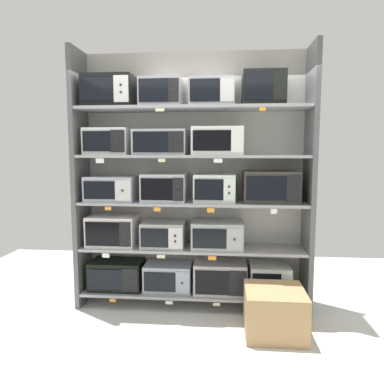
% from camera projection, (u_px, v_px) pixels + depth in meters
% --- Properties ---
extents(ground, '(6.39, 6.00, 0.02)m').
position_uv_depth(ground, '(181.00, 356.00, 3.05)').
color(ground, silver).
extents(back_panel, '(2.59, 0.04, 2.77)m').
position_uv_depth(back_panel, '(194.00, 179.00, 4.12)').
color(back_panel, beige).
rests_on(back_panel, ground).
extents(upright_left, '(0.05, 0.45, 2.77)m').
position_uv_depth(upright_left, '(81.00, 180.00, 3.99)').
color(upright_left, '#5B5B5E').
rests_on(upright_left, ground).
extents(upright_right, '(0.05, 0.45, 2.77)m').
position_uv_depth(upright_right, '(310.00, 181.00, 3.77)').
color(upright_right, '#5B5B5E').
rests_on(upright_right, ground).
extents(shelf_0, '(2.39, 0.45, 0.03)m').
position_uv_depth(shelf_0, '(192.00, 292.00, 4.02)').
color(shelf_0, '#99999E').
rests_on(shelf_0, ground).
extents(microwave_0, '(0.58, 0.36, 0.31)m').
position_uv_depth(microwave_0, '(117.00, 274.00, 4.07)').
color(microwave_0, black).
rests_on(microwave_0, shelf_0).
extents(microwave_1, '(0.51, 0.34, 0.29)m').
position_uv_depth(microwave_1, '(168.00, 277.00, 4.02)').
color(microwave_1, '#98A2AE').
rests_on(microwave_1, shelf_0).
extents(microwave_2, '(0.56, 0.40, 0.33)m').
position_uv_depth(microwave_2, '(220.00, 277.00, 3.96)').
color(microwave_2, '#A4A0A0').
rests_on(microwave_2, shelf_0).
extents(microwave_3, '(0.42, 0.38, 0.32)m').
position_uv_depth(microwave_3, '(269.00, 279.00, 3.92)').
color(microwave_3, silver).
rests_on(microwave_3, shelf_0).
extents(price_tag_0, '(0.07, 0.00, 0.03)m').
position_uv_depth(price_tag_0, '(113.00, 301.00, 3.87)').
color(price_tag_0, orange).
extents(price_tag_1, '(0.08, 0.00, 0.03)m').
position_uv_depth(price_tag_1, '(169.00, 303.00, 3.81)').
color(price_tag_1, white).
extents(price_tag_2, '(0.07, 0.00, 0.03)m').
position_uv_depth(price_tag_2, '(217.00, 304.00, 3.77)').
color(price_tag_2, beige).
extents(shelf_1, '(2.39, 0.45, 0.03)m').
position_uv_depth(shelf_1, '(192.00, 248.00, 3.96)').
color(shelf_1, '#99999E').
extents(microwave_4, '(0.52, 0.40, 0.33)m').
position_uv_depth(microwave_4, '(113.00, 230.00, 4.01)').
color(microwave_4, silver).
rests_on(microwave_4, shelf_1).
extents(microwave_5, '(0.46, 0.42, 0.27)m').
position_uv_depth(microwave_5, '(164.00, 234.00, 3.97)').
color(microwave_5, '#A3A6A2').
rests_on(microwave_5, shelf_1).
extents(microwave_6, '(0.54, 0.43, 0.28)m').
position_uv_depth(microwave_6, '(217.00, 234.00, 3.91)').
color(microwave_6, '#9CA4A5').
rests_on(microwave_6, shelf_1).
extents(price_tag_3, '(0.08, 0.00, 0.05)m').
position_uv_depth(price_tag_3, '(106.00, 256.00, 3.82)').
color(price_tag_3, white).
extents(price_tag_4, '(0.08, 0.00, 0.04)m').
position_uv_depth(price_tag_4, '(161.00, 257.00, 3.77)').
color(price_tag_4, beige).
extents(price_tag_5, '(0.08, 0.00, 0.04)m').
position_uv_depth(price_tag_5, '(212.00, 258.00, 3.72)').
color(price_tag_5, orange).
extents(shelf_2, '(2.39, 0.45, 0.03)m').
position_uv_depth(shelf_2, '(192.00, 203.00, 3.90)').
color(shelf_2, '#99999E').
extents(microwave_7, '(0.52, 0.42, 0.26)m').
position_uv_depth(microwave_7, '(112.00, 188.00, 3.96)').
color(microwave_7, '#B0B3C0').
rests_on(microwave_7, shelf_2).
extents(microwave_8, '(0.47, 0.42, 0.30)m').
position_uv_depth(microwave_8, '(165.00, 187.00, 3.91)').
color(microwave_8, '#B7BDC3').
rests_on(microwave_8, shelf_2).
extents(microwave_9, '(0.43, 0.37, 0.29)m').
position_uv_depth(microwave_9, '(215.00, 188.00, 3.86)').
color(microwave_9, silver).
rests_on(microwave_9, shelf_2).
extents(microwave_10, '(0.57, 0.37, 0.33)m').
position_uv_depth(microwave_10, '(271.00, 187.00, 3.81)').
color(microwave_10, '#34322C').
rests_on(microwave_10, shelf_2).
extents(price_tag_6, '(0.07, 0.00, 0.04)m').
position_uv_depth(price_tag_6, '(108.00, 208.00, 3.76)').
color(price_tag_6, orange).
extents(price_tag_7, '(0.07, 0.00, 0.04)m').
position_uv_depth(price_tag_7, '(157.00, 209.00, 3.71)').
color(price_tag_7, orange).
extents(price_tag_8, '(0.07, 0.00, 0.05)m').
position_uv_depth(price_tag_8, '(211.00, 210.00, 3.66)').
color(price_tag_8, orange).
extents(price_tag_9, '(0.06, 0.00, 0.05)m').
position_uv_depth(price_tag_9, '(274.00, 211.00, 3.61)').
color(price_tag_9, white).
extents(shelf_3, '(2.39, 0.45, 0.03)m').
position_uv_depth(shelf_3, '(192.00, 156.00, 3.85)').
color(shelf_3, '#99999E').
extents(microwave_11, '(0.47, 0.38, 0.28)m').
position_uv_depth(microwave_11, '(109.00, 142.00, 3.91)').
color(microwave_11, silver).
rests_on(microwave_11, shelf_3).
extents(microwave_12, '(0.55, 0.41, 0.26)m').
position_uv_depth(microwave_12, '(161.00, 142.00, 3.86)').
color(microwave_12, '#B2B6BC').
rests_on(microwave_12, shelf_3).
extents(microwave_13, '(0.53, 0.42, 0.29)m').
position_uv_depth(microwave_13, '(218.00, 141.00, 3.80)').
color(microwave_13, silver).
rests_on(microwave_13, shelf_3).
extents(price_tag_10, '(0.09, 0.00, 0.05)m').
position_uv_depth(price_tag_10, '(100.00, 161.00, 3.71)').
color(price_tag_10, white).
extents(price_tag_11, '(0.07, 0.00, 0.04)m').
position_uv_depth(price_tag_11, '(162.00, 160.00, 3.65)').
color(price_tag_11, beige).
extents(price_tag_12, '(0.09, 0.00, 0.04)m').
position_uv_depth(price_tag_12, '(218.00, 161.00, 3.60)').
color(price_tag_12, white).
extents(shelf_4, '(2.39, 0.45, 0.03)m').
position_uv_depth(shelf_4, '(192.00, 108.00, 3.79)').
color(shelf_4, '#99999E').
extents(microwave_14, '(0.52, 0.40, 0.33)m').
position_uv_depth(microwave_14, '(110.00, 92.00, 3.85)').
color(microwave_14, black).
rests_on(microwave_14, shelf_4).
extents(microwave_15, '(0.43, 0.42, 0.28)m').
position_uv_depth(microwave_15, '(162.00, 93.00, 3.80)').
color(microwave_15, '#A29EA4').
rests_on(microwave_15, shelf_4).
extents(microwave_16, '(0.46, 0.36, 0.28)m').
position_uv_depth(microwave_16, '(212.00, 93.00, 3.75)').
color(microwave_16, '#A5A4A8').
rests_on(microwave_16, shelf_4).
extents(microwave_17, '(0.42, 0.41, 0.33)m').
position_uv_depth(microwave_17, '(263.00, 89.00, 3.70)').
color(microwave_17, black).
rests_on(microwave_17, shelf_4).
extents(price_tag_13, '(0.09, 0.00, 0.03)m').
position_uv_depth(price_tag_13, '(160.00, 110.00, 3.60)').
color(price_tag_13, beige).
extents(price_tag_14, '(0.06, 0.00, 0.04)m').
position_uv_depth(price_tag_14, '(263.00, 109.00, 3.51)').
color(price_tag_14, orange).
extents(shipping_carton, '(0.54, 0.54, 0.42)m').
position_uv_depth(shipping_carton, '(274.00, 312.00, 3.38)').
color(shipping_carton, tan).
rests_on(shipping_carton, ground).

